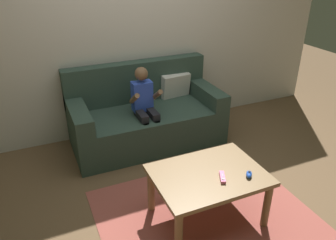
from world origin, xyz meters
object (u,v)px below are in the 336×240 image
(game_remote_pink_near_edge, at_px, (222,177))
(nunchuk_blue, at_px, (249,174))
(couch, at_px, (146,116))
(person_seated_on_couch, at_px, (145,105))
(coffee_table, at_px, (208,180))

(game_remote_pink_near_edge, xyz_separation_m, nunchuk_blue, (0.20, -0.06, 0.01))
(couch, height_order, person_seated_on_couch, person_seated_on_couch)
(person_seated_on_couch, xyz_separation_m, coffee_table, (0.08, -1.22, -0.16))
(couch, bearing_deg, person_seated_on_couch, -110.67)
(couch, bearing_deg, coffee_table, -89.61)
(person_seated_on_couch, bearing_deg, game_remote_pink_near_edge, -84.01)
(couch, xyz_separation_m, person_seated_on_couch, (-0.07, -0.18, 0.23))
(person_seated_on_couch, distance_m, coffee_table, 1.24)
(couch, relative_size, nunchuk_blue, 17.04)
(couch, xyz_separation_m, game_remote_pink_near_edge, (0.07, -1.50, 0.15))
(person_seated_on_couch, xyz_separation_m, nunchuk_blue, (0.34, -1.38, -0.07))
(couch, xyz_separation_m, nunchuk_blue, (0.27, -1.56, 0.16))
(couch, distance_m, coffee_table, 1.41)
(game_remote_pink_near_edge, height_order, nunchuk_blue, nunchuk_blue)
(person_seated_on_couch, relative_size, coffee_table, 1.07)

